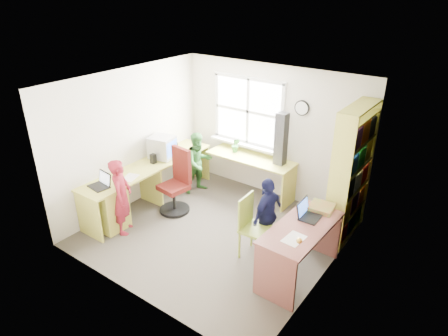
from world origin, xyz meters
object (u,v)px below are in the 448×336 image
object	(u,v)px
crt_monitor	(162,147)
potted_plant	(236,145)
wooden_chair	(252,224)
laptop_left	(101,183)
person_green	(199,163)
person_navy	(267,214)
cd_tower	(281,139)
person_red	(122,197)
bookshelf	(351,177)
swivel_chair	(177,185)
l_desk	(142,192)
laptop_right	(308,213)
right_desk	(301,240)

from	to	relation	value
crt_monitor	potted_plant	xyz separation A→B (m)	(0.91, 0.99, -0.07)
wooden_chair	laptop_left	size ratio (longest dim) A/B	2.67
crt_monitor	potted_plant	world-z (taller)	crt_monitor
crt_monitor	person_green	xyz separation A→B (m)	(0.42, 0.50, -0.37)
person_navy	person_green	bearing A→B (deg)	-109.52
cd_tower	person_red	size ratio (longest dim) A/B	0.74
crt_monitor	wooden_chair	bearing A→B (deg)	-25.46
bookshelf	swivel_chair	xyz separation A→B (m)	(-2.61, -0.98, -0.52)
laptop_left	cd_tower	bearing A→B (deg)	59.81
l_desk	crt_monitor	size ratio (longest dim) A/B	6.23
person_green	person_navy	bearing A→B (deg)	-92.84
laptop_right	potted_plant	bearing A→B (deg)	55.92
bookshelf	cd_tower	distance (m)	1.39
wooden_chair	person_red	bearing A→B (deg)	-163.30
bookshelf	crt_monitor	world-z (taller)	bookshelf
laptop_right	swivel_chair	bearing A→B (deg)	86.93
l_desk	cd_tower	size ratio (longest dim) A/B	3.19
cd_tower	laptop_left	bearing A→B (deg)	-123.91
bookshelf	person_navy	size ratio (longest dim) A/B	1.84
crt_monitor	laptop_right	xyz separation A→B (m)	(2.98, -0.32, -0.13)
swivel_chair	crt_monitor	xyz separation A→B (m)	(-0.56, 0.26, 0.47)
crt_monitor	cd_tower	world-z (taller)	cd_tower
l_desk	crt_monitor	xyz separation A→B (m)	(-0.21, 0.75, 0.50)
potted_plant	swivel_chair	bearing A→B (deg)	-105.80
right_desk	bookshelf	xyz separation A→B (m)	(0.14, 1.31, 0.44)
cd_tower	person_navy	distance (m)	1.54
crt_monitor	person_navy	xyz separation A→B (m)	(2.36, -0.29, -0.38)
wooden_chair	potted_plant	world-z (taller)	potted_plant
swivel_chair	wooden_chair	world-z (taller)	swivel_chair
potted_plant	laptop_left	bearing A→B (deg)	-111.48
crt_monitor	cd_tower	size ratio (longest dim) A/B	0.51
wooden_chair	laptop_left	distance (m)	2.43
laptop_left	swivel_chair	bearing A→B (deg)	70.22
swivel_chair	cd_tower	world-z (taller)	cd_tower
l_desk	person_green	size ratio (longest dim) A/B	2.54
laptop_left	bookshelf	bearing A→B (deg)	40.84
person_navy	wooden_chair	bearing A→B (deg)	-12.80
laptop_right	potted_plant	distance (m)	2.45
laptop_left	potted_plant	size ratio (longest dim) A/B	1.28
l_desk	wooden_chair	world-z (taller)	wooden_chair
laptop_right	person_green	world-z (taller)	person_green
cd_tower	person_green	distance (m)	1.63
laptop_left	person_navy	size ratio (longest dim) A/B	0.31
swivel_chair	right_desk	bearing A→B (deg)	-0.06
bookshelf	laptop_right	bearing A→B (deg)	-100.25
swivel_chair	person_red	world-z (taller)	person_red
potted_plant	person_red	size ratio (longest dim) A/B	0.22
right_desk	crt_monitor	world-z (taller)	crt_monitor
swivel_chair	potted_plant	xyz separation A→B (m)	(0.35, 1.25, 0.40)
swivel_chair	person_navy	world-z (taller)	person_navy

